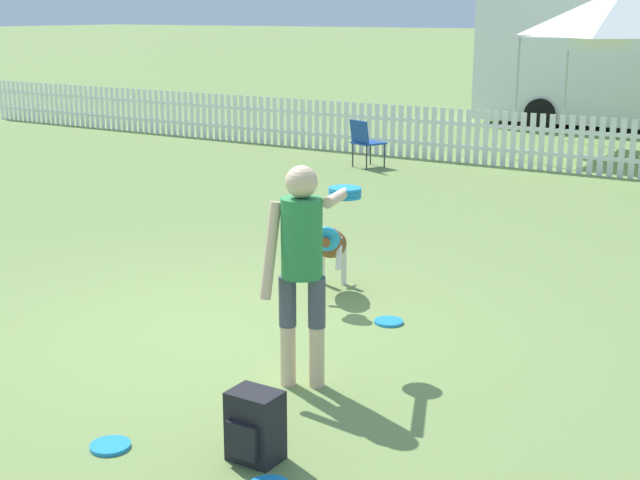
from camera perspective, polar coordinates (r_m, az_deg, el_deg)
The scene contains 10 objects.
ground_plane at distance 7.26m, azimuth -6.52°, elevation -5.94°, with size 240.00×240.00×0.00m, color olive.
handler_person at distance 5.99m, azimuth -1.01°, elevation -0.63°, with size 0.40×1.04×1.54m.
leaping_dog at distance 8.07m, azimuth 0.65°, elevation -0.29°, with size 0.60×1.00×0.74m.
frisbee_near_handler at distance 7.46m, azimuth 4.42°, elevation -5.24°, with size 0.24×0.24×0.02m.
frisbee_far_scatter at distance 5.57m, azimuth -13.27°, elevation -12.70°, with size 0.24×0.24×0.02m.
backpack_on_grass at distance 5.23m, azimuth -4.21°, elevation -11.83°, with size 0.29×0.26×0.42m.
picket_fence at distance 14.83m, azimuth 15.17°, elevation 5.98°, with size 27.31×0.04×0.92m.
folding_chair_blue_left at distance 14.72m, azimuth 2.88°, elevation 6.46°, with size 0.58×0.59×0.79m.
canopy_tent_main at distance 16.67m, azimuth 18.94°, elevation 13.37°, with size 2.79×2.79×2.96m.
equipment_trailer at distance 20.97m, azimuth 16.50°, elevation 10.93°, with size 5.06×2.57×2.74m.
Camera 1 is at (4.30, -5.28, 2.52)m, focal length 50.00 mm.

